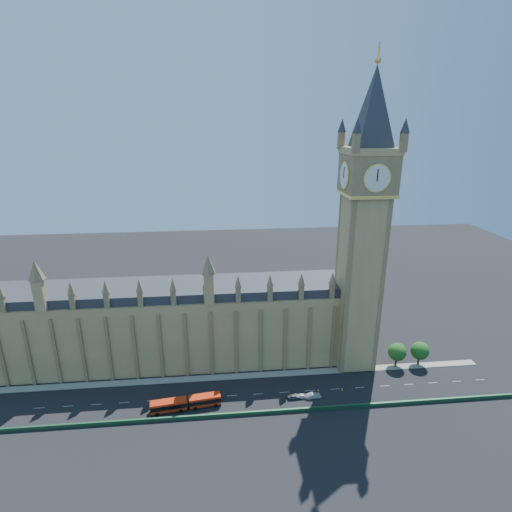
{
  "coord_description": "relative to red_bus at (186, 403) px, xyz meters",
  "views": [
    {
      "loc": [
        -6.81,
        -101.67,
        78.47
      ],
      "look_at": [
        4.29,
        10.0,
        41.14
      ],
      "focal_mm": 28.0,
      "sensor_mm": 36.0,
      "label": 1
    }
  ],
  "objects": [
    {
      "name": "car_white",
      "position": [
        34.61,
        1.21,
        -1.17
      ],
      "size": [
        4.37,
        1.87,
        1.25
      ],
      "primitive_type": "imported",
      "rotation": [
        0.0,
        0.0,
        1.54
      ],
      "color": "silver",
      "rests_on": "ground"
    },
    {
      "name": "cone_b",
      "position": [
        40.0,
        3.82,
        -1.42
      ],
      "size": [
        0.63,
        0.63,
        0.75
      ],
      "rotation": [
        0.0,
        0.0,
        -0.42
      ],
      "color": "black",
      "rests_on": "ground"
    },
    {
      "name": "palace_westminster",
      "position": [
        -7.51,
        26.4,
        12.07
      ],
      "size": [
        120.0,
        20.0,
        28.0
      ],
      "color": "#A3884F",
      "rests_on": "ground"
    },
    {
      "name": "car_grey",
      "position": [
        32.1,
        1.14,
        -1.07
      ],
      "size": [
        4.3,
        1.85,
        1.45
      ],
      "primitive_type": "imported",
      "rotation": [
        0.0,
        0.0,
        1.6
      ],
      "color": "#414549",
      "rests_on": "ground"
    },
    {
      "name": "cone_c",
      "position": [
        47.48,
        3.58,
        -1.42
      ],
      "size": [
        0.64,
        0.64,
        0.76
      ],
      "rotation": [
        0.0,
        0.0,
        -0.44
      ],
      "color": "black",
      "rests_on": "ground"
    },
    {
      "name": "red_bus",
      "position": [
        0.0,
        0.0,
        0.0
      ],
      "size": [
        20.27,
        5.47,
        3.41
      ],
      "rotation": [
        0.0,
        0.0,
        0.13
      ],
      "color": "red",
      "rests_on": "ground"
    },
    {
      "name": "car_silver",
      "position": [
        37.82,
        1.01,
        -1.04
      ],
      "size": [
        4.72,
        1.99,
        1.52
      ],
      "primitive_type": "imported",
      "rotation": [
        0.0,
        0.0,
        1.66
      ],
      "color": "#B3B5BB",
      "rests_on": "ground"
    },
    {
      "name": "cone_a",
      "position": [
        31.64,
        2.39,
        -1.47
      ],
      "size": [
        0.43,
        0.43,
        0.66
      ],
      "rotation": [
        0.0,
        0.0,
        -0.05
      ],
      "color": "black",
      "rests_on": "ground"
    },
    {
      "name": "kerb_north",
      "position": [
        17.49,
        13.9,
        -1.72
      ],
      "size": [
        160.0,
        3.0,
        0.16
      ],
      "primitive_type": "cube",
      "color": "gray",
      "rests_on": "ground"
    },
    {
      "name": "elizabeth_tower",
      "position": [
        55.49,
        18.39,
        52.76
      ],
      "size": [
        20.59,
        20.59,
        105.0
      ],
      "color": "#A3884F",
      "rests_on": "ground"
    },
    {
      "name": "tree_east_far",
      "position": [
        77.71,
        14.48,
        3.85
      ],
      "size": [
        6.0,
        6.0,
        8.5
      ],
      "color": "#382619",
      "rests_on": "ground"
    },
    {
      "name": "cone_d",
      "position": [
        37.76,
        2.04,
        -1.43
      ],
      "size": [
        0.52,
        0.52,
        0.73
      ],
      "rotation": [
        0.0,
        0.0,
        0.15
      ],
      "color": "black",
      "rests_on": "ground"
    },
    {
      "name": "tree_east_near",
      "position": [
        69.71,
        14.48,
        3.85
      ],
      "size": [
        6.0,
        6.0,
        8.5
      ],
      "color": "#382619",
      "rests_on": "ground"
    },
    {
      "name": "ground",
      "position": [
        17.49,
        4.4,
        -1.8
      ],
      "size": [
        400.0,
        400.0,
        0.0
      ],
      "primitive_type": "plane",
      "color": "black",
      "rests_on": "ground"
    },
    {
      "name": "bridge_parapet",
      "position": [
        17.49,
        -4.6,
        -1.2
      ],
      "size": [
        160.0,
        0.6,
        1.2
      ],
      "primitive_type": "cube",
      "color": "#1E4C2D",
      "rests_on": "ground"
    }
  ]
}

